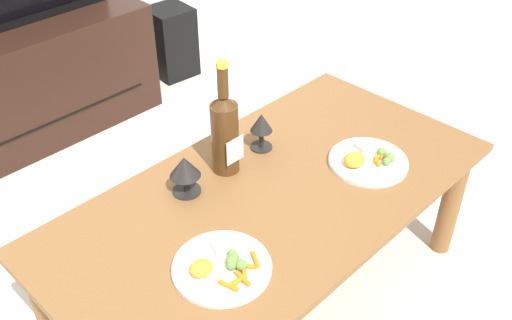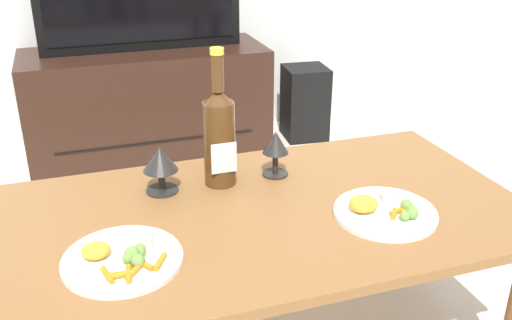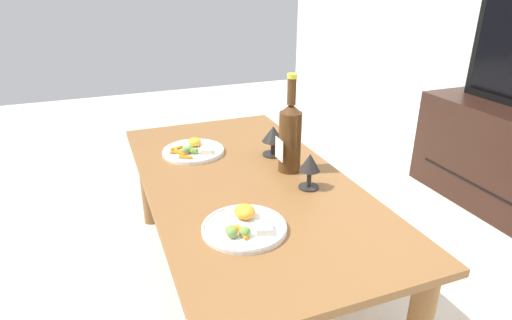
% 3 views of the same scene
% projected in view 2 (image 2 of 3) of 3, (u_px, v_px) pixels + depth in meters
% --- Properties ---
extents(dining_table, '(1.37, 0.70, 0.47)m').
position_uv_depth(dining_table, '(247.00, 239.00, 1.43)').
color(dining_table, brown).
rests_on(dining_table, ground_plane).
extents(tv_stand, '(1.13, 0.45, 0.53)m').
position_uv_depth(tv_stand, '(148.00, 105.00, 2.77)').
color(tv_stand, black).
rests_on(tv_stand, ground_plane).
extents(floor_speaker, '(0.23, 0.23, 0.38)m').
position_uv_depth(floor_speaker, '(305.00, 103.00, 3.04)').
color(floor_speaker, black).
rests_on(floor_speaker, ground_plane).
extents(wine_bottle, '(0.08, 0.09, 0.37)m').
position_uv_depth(wine_bottle, '(219.00, 134.00, 1.49)').
color(wine_bottle, '#4C2D14').
rests_on(wine_bottle, dining_table).
extents(goblet_left, '(0.09, 0.09, 0.12)m').
position_uv_depth(goblet_left, '(160.00, 162.00, 1.47)').
color(goblet_left, black).
rests_on(goblet_left, dining_table).
extents(goblet_right, '(0.07, 0.07, 0.13)m').
position_uv_depth(goblet_right, '(276.00, 146.00, 1.56)').
color(goblet_right, black).
rests_on(goblet_right, dining_table).
extents(dinner_plate_left, '(0.25, 0.25, 0.05)m').
position_uv_depth(dinner_plate_left, '(122.00, 258.00, 1.20)').
color(dinner_plate_left, white).
rests_on(dinner_plate_left, dining_table).
extents(dinner_plate_right, '(0.25, 0.25, 0.05)m').
position_uv_depth(dinner_plate_right, '(384.00, 211.00, 1.38)').
color(dinner_plate_right, white).
rests_on(dinner_plate_right, dining_table).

